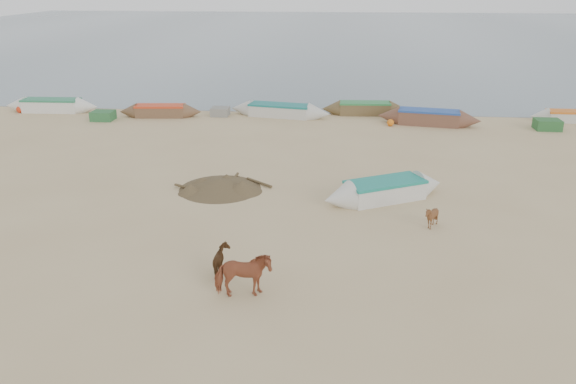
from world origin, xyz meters
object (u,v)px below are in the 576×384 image
object	(u,v)px
cow_adult	(243,275)
calf_right	(223,261)
near_canoe	(385,190)
calf_front	(432,217)

from	to	relation	value
cow_adult	calf_right	distance (m)	1.57
calf_right	near_canoe	distance (m)	8.92
cow_adult	calf_right	bearing A→B (deg)	23.82
calf_front	near_canoe	xyz separation A→B (m)	(-1.55, 2.76, -0.03)
near_canoe	calf_front	bearing A→B (deg)	-88.49
cow_adult	near_canoe	distance (m)	9.49
calf_front	calf_right	bearing A→B (deg)	-75.28
calf_right	near_canoe	bearing A→B (deg)	-67.51
cow_adult	calf_front	distance (m)	8.31
near_canoe	calf_right	bearing A→B (deg)	-156.30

